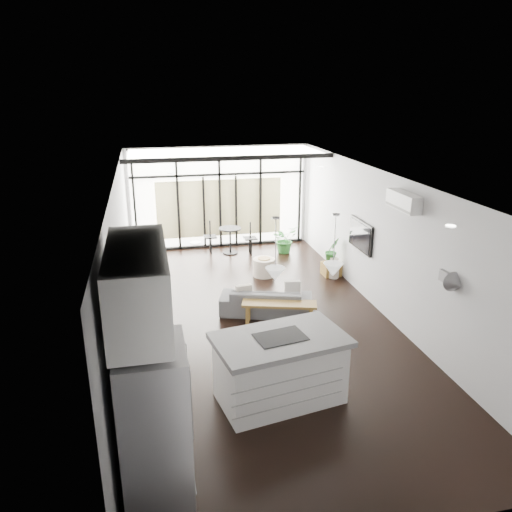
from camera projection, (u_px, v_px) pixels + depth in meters
name	position (u px, v px, depth m)	size (l,w,h in m)	color
floor	(259.00, 322.00, 9.69)	(5.00, 10.00, 0.00)	black
ceiling	(260.00, 178.00, 8.78)	(5.00, 10.00, 0.00)	silver
wall_left	(120.00, 263.00, 8.72)	(0.02, 10.00, 2.80)	silver
wall_right	(384.00, 245.00, 9.75)	(0.02, 10.00, 2.80)	silver
wall_back	(219.00, 197.00, 13.85)	(5.00, 0.02, 2.80)	silver
wall_front	(380.00, 423.00, 4.62)	(5.00, 0.02, 2.80)	silver
glazing	(220.00, 198.00, 13.73)	(5.00, 0.20, 2.80)	black
skylight	(224.00, 152.00, 12.48)	(4.70, 1.90, 0.06)	silver
neighbour_building	(220.00, 208.00, 13.90)	(3.50, 0.02, 1.60)	beige
island	(280.00, 369.00, 7.15)	(1.85, 1.10, 1.01)	white
cooktop	(280.00, 337.00, 6.99)	(0.70, 0.46, 0.01)	black
fridge	(155.00, 425.00, 5.32)	(0.72, 0.90, 1.86)	#A5A5AB
appliance_column	(138.00, 371.00, 5.96)	(0.58, 0.61, 2.24)	white
upper_cabinets	(138.00, 286.00, 5.26)	(0.62, 1.75, 0.86)	white
pendant_left	(275.00, 274.00, 6.50)	(0.26, 0.26, 0.18)	silver
pendant_right	(333.00, 270.00, 6.67)	(0.26, 0.26, 0.18)	silver
sofa	(266.00, 296.00, 9.96)	(1.82, 0.53, 0.71)	#525254
console_bench	(279.00, 314.00, 9.51)	(1.41, 0.35, 0.45)	brown
pouf	(264.00, 267.00, 11.96)	(0.53, 0.53, 0.43)	beige
crate	(331.00, 269.00, 12.01)	(0.41, 0.41, 0.31)	brown
plant_tall	(285.00, 242.00, 13.59)	(0.67, 0.75, 0.58)	#286D2A
plant_crate	(332.00, 258.00, 11.92)	(0.35, 0.63, 0.28)	#286D2A
milk_can	(334.00, 268.00, 11.82)	(0.25, 0.25, 0.49)	beige
bistro_set	(230.00, 242.00, 13.51)	(1.36, 0.54, 0.65)	black
tv	(361.00, 235.00, 10.69)	(0.05, 1.10, 0.65)	black
ac_unit	(404.00, 201.00, 8.64)	(0.22, 0.90, 0.30)	silver
framed_art	(120.00, 265.00, 8.21)	(0.04, 0.70, 0.90)	black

